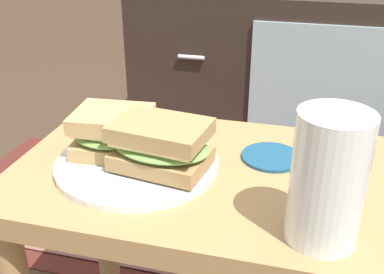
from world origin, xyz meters
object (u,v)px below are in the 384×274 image
Objects in this scene: coaster at (271,157)px; sandwich_front at (112,133)px; sandwich_back at (161,145)px; tv_cabinet at (284,77)px; plate at (137,163)px; beer_glass at (327,182)px.

sandwich_front is at bearing -165.06° from coaster.
sandwich_back is 0.18m from coaster.
tv_cabinet is 4.02× the size of plate.
plate is 0.20m from coaster.
beer_glass reaches higher than plate.
beer_glass is 0.20m from coaster.
sandwich_back is (-0.11, -0.98, 0.22)m from tv_cabinet.
beer_glass reaches higher than coaster.
beer_glass is (0.11, -1.07, 0.24)m from tv_cabinet.
coaster is at bearing 112.73° from beer_glass.
tv_cabinet is 1.01m from sandwich_back.
plate is (-0.15, -0.96, 0.17)m from tv_cabinet.
beer_glass is (0.22, -0.09, 0.03)m from sandwich_back.
tv_cabinet reaches higher than sandwich_back.
sandwich_front is 0.82× the size of sandwich_back.
tv_cabinet reaches higher than plate.
coaster is at bearing 21.29° from plate.
plate is 1.53× the size of beer_glass.
coaster is at bearing -87.73° from tv_cabinet.
plate is 0.06m from sandwich_back.
tv_cabinet is 10.57× the size of coaster.
plate is 1.56× the size of sandwich_back.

